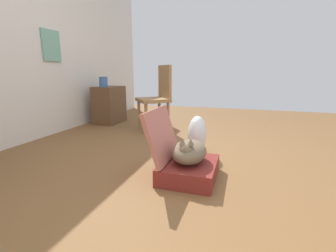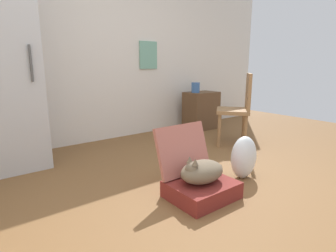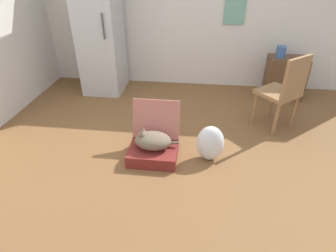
% 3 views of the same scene
% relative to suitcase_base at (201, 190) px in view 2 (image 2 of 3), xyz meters
% --- Properties ---
extents(ground_plane, '(7.68, 7.68, 0.00)m').
position_rel_suitcase_base_xyz_m(ground_plane, '(0.29, -0.02, -0.07)').
color(ground_plane, brown).
rests_on(ground_plane, ground).
extents(wall_back, '(6.40, 0.15, 2.60)m').
position_rel_suitcase_base_xyz_m(wall_back, '(0.29, 2.24, 1.23)').
color(wall_back, silver).
rests_on(wall_back, ground).
extents(suitcase_base, '(0.53, 0.45, 0.14)m').
position_rel_suitcase_base_xyz_m(suitcase_base, '(0.00, 0.00, 0.00)').
color(suitcase_base, maroon).
rests_on(suitcase_base, ground).
extents(suitcase_lid, '(0.53, 0.17, 0.44)m').
position_rel_suitcase_base_xyz_m(suitcase_lid, '(0.00, 0.24, 0.29)').
color(suitcase_lid, '#B26356').
rests_on(suitcase_lid, suitcase_base).
extents(cat, '(0.48, 0.28, 0.24)m').
position_rel_suitcase_base_xyz_m(cat, '(-0.01, 0.00, 0.16)').
color(cat, brown).
rests_on(cat, suitcase_base).
extents(plastic_bag_white, '(0.30, 0.20, 0.42)m').
position_rel_suitcase_base_xyz_m(plastic_bag_white, '(0.62, 0.05, 0.14)').
color(plastic_bag_white, silver).
rests_on(plastic_bag_white, ground).
extents(refrigerator, '(0.60, 0.70, 2.00)m').
position_rel_suitcase_base_xyz_m(refrigerator, '(-1.09, 1.78, 0.93)').
color(refrigerator, '#B7BABC').
rests_on(refrigerator, ground).
extents(side_table, '(0.56, 0.37, 0.63)m').
position_rel_suitcase_base_xyz_m(side_table, '(1.78, 1.83, 0.25)').
color(side_table, brown).
rests_on(side_table, ground).
extents(vase_tall, '(0.14, 0.14, 0.17)m').
position_rel_suitcase_base_xyz_m(vase_tall, '(1.64, 1.84, 0.65)').
color(vase_tall, '#38609E').
rests_on(vase_tall, side_table).
extents(chair, '(0.61, 0.61, 0.98)m').
position_rel_suitcase_base_xyz_m(chair, '(1.49, 0.83, 0.46)').
color(chair, olive).
rests_on(chair, ground).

